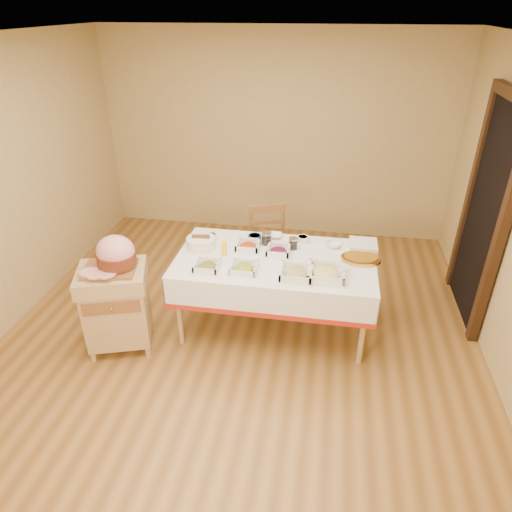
{
  "coord_description": "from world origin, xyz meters",
  "views": [
    {
      "loc": [
        0.73,
        -3.32,
        2.82
      ],
      "look_at": [
        0.14,
        0.2,
        0.82
      ],
      "focal_mm": 32.0,
      "sensor_mm": 36.0,
      "label": 1
    }
  ],
  "objects": [
    {
      "name": "plate_stack",
      "position": [
        1.1,
        0.6,
        0.8
      ],
      "size": [
        0.26,
        0.26,
        0.08
      ],
      "color": "white",
      "rests_on": "dining_table"
    },
    {
      "name": "preserve_jar_left",
      "position": [
        0.18,
        0.56,
        0.82
      ],
      "size": [
        0.1,
        0.1,
        0.12
      ],
      "color": "silver",
      "rests_on": "dining_table"
    },
    {
      "name": "doorway",
      "position": [
        2.2,
        0.9,
        1.11
      ],
      "size": [
        0.09,
        1.1,
        2.2
      ],
      "color": "black",
      "rests_on": "ground"
    },
    {
      "name": "mustard_bottle",
      "position": [
        -0.17,
        0.28,
        0.83
      ],
      "size": [
        0.05,
        0.05,
        0.16
      ],
      "color": "yellow",
      "rests_on": "dining_table"
    },
    {
      "name": "butcher_cart",
      "position": [
        -1.05,
        -0.24,
        0.46
      ],
      "size": [
        0.7,
        0.63,
        0.81
      ],
      "color": "tan",
      "rests_on": "ground"
    },
    {
      "name": "bowl_white_imported",
      "position": [
        0.24,
        0.72,
        0.78
      ],
      "size": [
        0.14,
        0.14,
        0.03
      ],
      "primitive_type": "imported",
      "rotation": [
        0.0,
        0.0,
        -0.01
      ],
      "color": "white",
      "rests_on": "dining_table"
    },
    {
      "name": "serving_dish_b",
      "position": [
        0.06,
        0.02,
        0.79
      ],
      "size": [
        0.23,
        0.23,
        0.09
      ],
      "color": "white",
      "rests_on": "dining_table"
    },
    {
      "name": "bread_basket",
      "position": [
        -0.43,
        0.39,
        0.81
      ],
      "size": [
        0.28,
        0.28,
        0.12
      ],
      "color": "white",
      "rests_on": "dining_table"
    },
    {
      "name": "serving_dish_a",
      "position": [
        -0.26,
        0.0,
        0.79
      ],
      "size": [
        0.22,
        0.21,
        0.09
      ],
      "color": "white",
      "rests_on": "dining_table"
    },
    {
      "name": "small_bowl_left",
      "position": [
        -0.38,
        0.56,
        0.79
      ],
      "size": [
        0.13,
        0.13,
        0.06
      ],
      "color": "white",
      "rests_on": "dining_table"
    },
    {
      "name": "small_bowl_right",
      "position": [
        0.52,
        0.67,
        0.79
      ],
      "size": [
        0.11,
        0.11,
        0.06
      ],
      "color": "white",
      "rests_on": "dining_table"
    },
    {
      "name": "serving_dish_e",
      "position": [
        0.02,
        0.43,
        0.79
      ],
      "size": [
        0.22,
        0.21,
        0.1
      ],
      "color": "white",
      "rests_on": "dining_table"
    },
    {
      "name": "dining_table",
      "position": [
        0.3,
        0.3,
        0.6
      ],
      "size": [
        1.82,
        1.02,
        0.76
      ],
      "color": "tan",
      "rests_on": "ground"
    },
    {
      "name": "serving_dish_f",
      "position": [
        0.32,
        0.39,
        0.79
      ],
      "size": [
        0.22,
        0.21,
        0.1
      ],
      "color": "white",
      "rests_on": "dining_table"
    },
    {
      "name": "bowl_small_imported",
      "position": [
        0.82,
        0.61,
        0.78
      ],
      "size": [
        0.19,
        0.19,
        0.04
      ],
      "primitive_type": "imported",
      "rotation": [
        0.0,
        0.0,
        0.43
      ],
      "color": "white",
      "rests_on": "dining_table"
    },
    {
      "name": "small_bowl_mid",
      "position": [
        0.05,
        0.62,
        0.79
      ],
      "size": [
        0.13,
        0.13,
        0.06
      ],
      "color": "navy",
      "rests_on": "dining_table"
    },
    {
      "name": "dining_chair",
      "position": [
        0.14,
        1.02,
        0.47
      ],
      "size": [
        0.52,
        0.51,
        0.92
      ],
      "color": "brown",
      "rests_on": "ground"
    },
    {
      "name": "preserve_jar_right",
      "position": [
        0.44,
        0.51,
        0.81
      ],
      "size": [
        0.09,
        0.09,
        0.11
      ],
      "color": "silver",
      "rests_on": "dining_table"
    },
    {
      "name": "brass_platter",
      "position": [
        1.07,
        0.39,
        0.78
      ],
      "size": [
        0.36,
        0.26,
        0.05
      ],
      "color": "#B38E32",
      "rests_on": "dining_table"
    },
    {
      "name": "serving_dish_d",
      "position": [
        0.77,
        0.05,
        0.8
      ],
      "size": [
        0.31,
        0.31,
        0.12
      ],
      "color": "white",
      "rests_on": "dining_table"
    },
    {
      "name": "room_shell",
      "position": [
        0.0,
        0.0,
        1.3
      ],
      "size": [
        5.0,
        5.0,
        5.0
      ],
      "color": "olive",
      "rests_on": "ground"
    },
    {
      "name": "ham_on_board",
      "position": [
        -1.01,
        -0.2,
        0.94
      ],
      "size": [
        0.46,
        0.44,
        0.31
      ],
      "color": "brown",
      "rests_on": "butcher_cart"
    },
    {
      "name": "serving_dish_c",
      "position": [
        0.52,
        0.0,
        0.8
      ],
      "size": [
        0.27,
        0.27,
        0.11
      ],
      "color": "white",
      "rests_on": "dining_table"
    }
  ]
}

